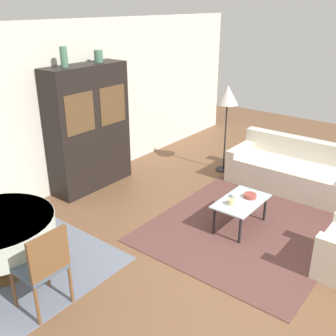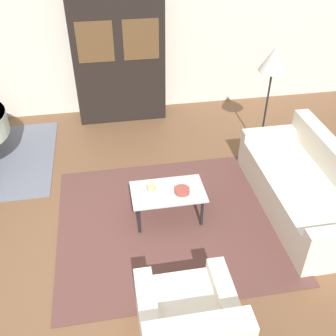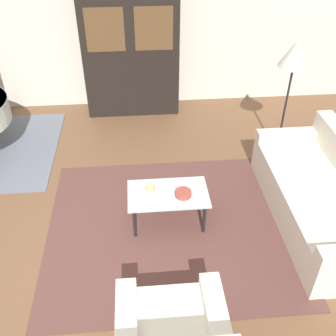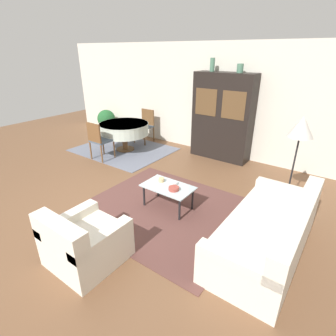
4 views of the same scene
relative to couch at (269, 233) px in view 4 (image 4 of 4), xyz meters
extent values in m
plane|color=brown|center=(-2.62, -0.59, -0.29)|extent=(14.00, 14.00, 0.00)
cube|color=beige|center=(-2.62, 3.04, 1.06)|extent=(10.00, 0.06, 2.70)
cube|color=brown|center=(-1.70, 0.00, -0.28)|extent=(2.67, 2.37, 0.01)
cube|color=slate|center=(-4.40, 1.70, -0.28)|extent=(2.47, 1.95, 0.01)
cube|color=silver|center=(-0.05, 0.00, -0.06)|extent=(0.93, 2.09, 0.45)
cube|color=silver|center=(0.31, 0.00, 0.33)|extent=(0.20, 2.09, 0.35)
cube|color=silver|center=(-0.05, -0.97, 0.22)|extent=(0.93, 0.16, 0.12)
cube|color=silver|center=(-0.05, 0.97, 0.22)|extent=(0.93, 0.16, 0.12)
cube|color=silver|center=(-1.81, -1.51, -0.07)|extent=(0.83, 0.86, 0.44)
cube|color=silver|center=(-1.81, -1.84, 0.31)|extent=(0.83, 0.20, 0.33)
cube|color=silver|center=(-2.15, -1.51, 0.21)|extent=(0.16, 0.86, 0.12)
cube|color=silver|center=(-1.48, -1.51, 0.21)|extent=(0.16, 0.86, 0.12)
cylinder|color=black|center=(-2.08, -0.11, -0.09)|extent=(0.04, 0.04, 0.39)
cylinder|color=black|center=(-1.34, -0.11, -0.09)|extent=(0.04, 0.04, 0.39)
cylinder|color=black|center=(-2.08, 0.29, -0.09)|extent=(0.04, 0.04, 0.39)
cylinder|color=black|center=(-1.34, 0.29, -0.09)|extent=(0.04, 0.04, 0.39)
cube|color=silver|center=(-1.71, 0.09, 0.12)|extent=(0.86, 0.51, 0.02)
cube|color=black|center=(-2.04, 2.76, 0.73)|extent=(1.43, 0.46, 2.05)
cube|color=brown|center=(-2.39, 2.53, 1.09)|extent=(0.54, 0.01, 0.61)
cube|color=brown|center=(-1.70, 2.53, 1.09)|extent=(0.54, 0.01, 0.61)
cylinder|color=brown|center=(-4.35, 1.73, -0.26)|extent=(0.48, 0.48, 0.03)
cylinder|color=brown|center=(-4.35, 1.73, -0.06)|extent=(0.14, 0.14, 0.43)
cylinder|color=beige|center=(-4.35, 1.73, 0.30)|extent=(1.29, 1.29, 0.30)
cylinder|color=beige|center=(-4.35, 1.73, 0.44)|extent=(1.30, 1.30, 0.03)
cylinder|color=brown|center=(-4.55, 1.14, -0.06)|extent=(0.04, 0.04, 0.45)
cylinder|color=brown|center=(-4.15, 1.14, -0.06)|extent=(0.04, 0.04, 0.45)
cylinder|color=brown|center=(-4.55, 0.74, -0.06)|extent=(0.04, 0.04, 0.45)
cylinder|color=brown|center=(-4.15, 0.74, -0.06)|extent=(0.04, 0.04, 0.45)
cube|color=#475666|center=(-4.35, 0.94, 0.19)|extent=(0.44, 0.44, 0.04)
cube|color=brown|center=(-4.35, 0.74, 0.43)|extent=(0.44, 0.04, 0.45)
cylinder|color=brown|center=(-4.15, 2.31, -0.06)|extent=(0.04, 0.04, 0.45)
cylinder|color=brown|center=(-4.55, 2.31, -0.06)|extent=(0.04, 0.04, 0.45)
cylinder|color=brown|center=(-4.15, 2.71, -0.06)|extent=(0.04, 0.04, 0.45)
cylinder|color=brown|center=(-4.55, 2.71, -0.06)|extent=(0.04, 0.04, 0.45)
cube|color=#475666|center=(-4.35, 2.51, 0.19)|extent=(0.44, 0.44, 0.04)
cube|color=brown|center=(-4.35, 2.71, 0.43)|extent=(0.44, 0.04, 0.45)
cylinder|color=black|center=(-0.08, 1.32, -0.28)|extent=(0.28, 0.28, 0.02)
cylinder|color=black|center=(-0.08, 1.32, 0.37)|extent=(0.03, 0.03, 1.26)
cone|color=beige|center=(-0.08, 1.32, 1.14)|extent=(0.39, 0.39, 0.33)
cylinder|color=tan|center=(-1.90, 0.15, 0.16)|extent=(0.10, 0.10, 0.07)
cylinder|color=#9E4238|center=(-1.56, 0.04, 0.16)|extent=(0.17, 0.17, 0.06)
cylinder|color=white|center=(-1.67, 0.20, 0.15)|extent=(0.12, 0.12, 0.05)
cylinder|color=#4C7A60|center=(-2.40, 2.76, 1.90)|extent=(0.11, 0.11, 0.29)
cylinder|color=#4C7A60|center=(-1.73, 2.76, 1.85)|extent=(0.14, 0.14, 0.19)
cylinder|color=#93664C|center=(-6.00, 2.57, -0.18)|extent=(0.34, 0.34, 0.22)
sphere|color=#235B2D|center=(-6.00, 2.57, 0.17)|extent=(0.57, 0.57, 0.57)
camera|label=1|loc=(-6.10, -2.08, 2.64)|focal=42.00mm
camera|label=2|loc=(-2.31, -3.37, 3.06)|focal=42.00mm
camera|label=3|loc=(-1.98, -3.07, 2.85)|focal=42.00mm
camera|label=4|loc=(0.57, -3.04, 2.21)|focal=28.00mm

